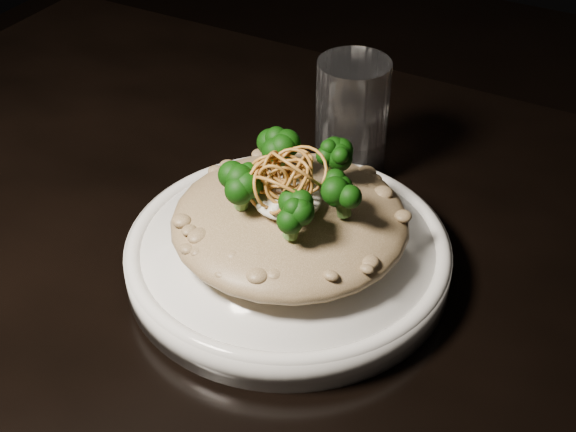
# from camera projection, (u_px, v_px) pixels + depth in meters

# --- Properties ---
(table) EXTENTS (1.10, 0.80, 0.75)m
(table) POSITION_uv_depth(u_px,v_px,m) (276.00, 364.00, 0.69)
(table) COLOR black
(table) RESTS_ON ground
(plate) EXTENTS (0.26, 0.26, 0.03)m
(plate) POSITION_uv_depth(u_px,v_px,m) (288.00, 256.00, 0.65)
(plate) COLOR white
(plate) RESTS_ON table
(risotto) EXTENTS (0.19, 0.19, 0.04)m
(risotto) POSITION_uv_depth(u_px,v_px,m) (290.00, 221.00, 0.63)
(risotto) COLOR brown
(risotto) RESTS_ON plate
(broccoli) EXTENTS (0.12, 0.12, 0.04)m
(broccoli) POSITION_uv_depth(u_px,v_px,m) (292.00, 177.00, 0.61)
(broccoli) COLOR black
(broccoli) RESTS_ON risotto
(cheese) EXTENTS (0.05, 0.05, 0.01)m
(cheese) POSITION_uv_depth(u_px,v_px,m) (287.00, 199.00, 0.61)
(cheese) COLOR white
(cheese) RESTS_ON risotto
(shallots) EXTENTS (0.06, 0.06, 0.04)m
(shallots) POSITION_uv_depth(u_px,v_px,m) (283.00, 169.00, 0.60)
(shallots) COLOR #92631E
(shallots) RESTS_ON cheese
(drinking_glass) EXTENTS (0.08, 0.08, 0.12)m
(drinking_glass) POSITION_uv_depth(u_px,v_px,m) (352.00, 120.00, 0.74)
(drinking_glass) COLOR silver
(drinking_glass) RESTS_ON table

